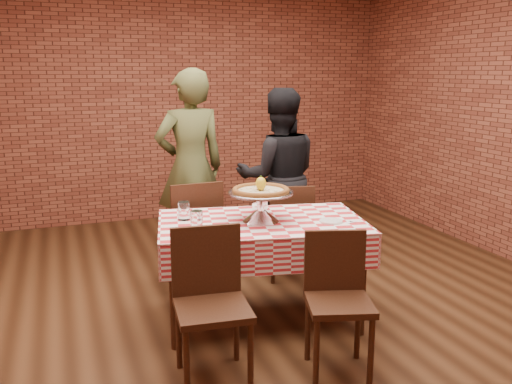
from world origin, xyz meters
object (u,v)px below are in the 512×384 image
at_px(chair_far_right, 289,230).
at_px(diner_olive, 190,167).
at_px(pizza, 261,191).
at_px(table, 262,271).
at_px(water_glass_left, 197,220).
at_px(diner_black, 279,177).
at_px(condiment_caddy, 260,203).
at_px(water_glass_right, 184,211).
at_px(chair_near_right, 339,307).
at_px(chair_near_left, 213,309).
at_px(pizza_stand, 261,207).
at_px(chair_far_left, 191,232).

relative_size(chair_far_right, diner_olive, 0.47).
bearing_deg(pizza, diner_olive, 96.66).
height_order(table, water_glass_left, water_glass_left).
bearing_deg(diner_black, condiment_caddy, 74.00).
relative_size(water_glass_right, diner_olive, 0.07).
bearing_deg(chair_far_right, chair_near_right, 91.78).
xyz_separation_m(chair_near_left, diner_black, (1.16, 1.81, 0.38)).
distance_m(pizza_stand, chair_near_right, 0.97).
distance_m(condiment_caddy, diner_black, 1.02).
xyz_separation_m(table, chair_far_left, (-0.32, 0.87, 0.09)).
bearing_deg(chair_near_left, water_glass_left, 89.19).
bearing_deg(diner_olive, chair_near_left, 75.41).
distance_m(table, water_glass_right, 0.72).
xyz_separation_m(pizza_stand, diner_olive, (-0.17, 1.44, 0.06)).
distance_m(pizza, chair_near_right, 1.03).
height_order(water_glass_left, water_glass_right, same).
height_order(condiment_caddy, diner_olive, diner_olive).
height_order(chair_near_right, chair_far_left, chair_far_left).
bearing_deg(diner_black, pizza, 76.47).
distance_m(water_glass_right, chair_far_right, 1.23).
height_order(chair_near_left, diner_olive, diner_olive).
xyz_separation_m(table, chair_far_right, (0.53, 0.73, 0.06)).
bearing_deg(chair_near_right, chair_far_right, 93.87).
distance_m(pizza_stand, chair_far_right, 1.01).
bearing_deg(diner_olive, pizza, 92.36).
xyz_separation_m(water_glass_right, chair_near_left, (-0.04, -0.89, -0.37)).
bearing_deg(chair_near_left, condiment_caddy, 60.76).
bearing_deg(chair_near_left, diner_black, 62.68).
bearing_deg(pizza_stand, water_glass_right, 156.74).
distance_m(pizza_stand, water_glass_left, 0.49).
xyz_separation_m(pizza_stand, chair_near_right, (0.18, -0.85, -0.43)).
bearing_deg(condiment_caddy, water_glass_right, 175.08).
xyz_separation_m(water_glass_right, chair_near_right, (0.69, -1.07, -0.40)).
height_order(chair_near_right, chair_far_right, chair_far_right).
bearing_deg(table, chair_far_right, 53.72).
relative_size(condiment_caddy, chair_far_left, 0.14).
bearing_deg(chair_far_right, water_glass_right, 40.53).
xyz_separation_m(diner_olive, diner_black, (0.78, -0.30, -0.09)).
height_order(chair_near_left, chair_near_right, chair_near_left).
relative_size(pizza, diner_olive, 0.22).
relative_size(pizza, water_glass_left, 3.10).
distance_m(chair_near_left, chair_far_right, 1.77).
distance_m(table, chair_far_left, 0.93).
bearing_deg(chair_far_left, water_glass_right, 69.94).
height_order(water_glass_right, chair_far_right, water_glass_right).
distance_m(table, chair_near_right, 0.87).
distance_m(pizza_stand, condiment_caddy, 0.28).
bearing_deg(chair_near_right, water_glass_left, 146.88).
bearing_deg(diner_olive, chair_near_right, 94.36).
bearing_deg(diner_black, chair_near_left, 71.86).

